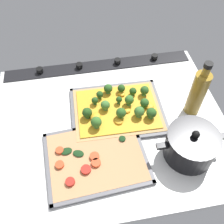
# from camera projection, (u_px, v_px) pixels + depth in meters

# --- Properties ---
(ground_plane) EXTENTS (0.84, 0.70, 0.03)m
(ground_plane) POSITION_uv_depth(u_px,v_px,m) (111.00, 125.00, 0.95)
(ground_plane) COLOR white
(stove_control_panel) EXTENTS (0.81, 0.07, 0.03)m
(stove_control_panel) POSITION_uv_depth(u_px,v_px,m) (99.00, 65.00, 1.12)
(stove_control_panel) COLOR black
(stove_control_panel) RESTS_ON ground_plane
(baking_tray_front) EXTENTS (0.35, 0.28, 0.01)m
(baking_tray_front) POSITION_uv_depth(u_px,v_px,m) (117.00, 111.00, 0.96)
(baking_tray_front) COLOR slate
(baking_tray_front) RESTS_ON ground_plane
(broccoli_pizza) EXTENTS (0.32, 0.25, 0.06)m
(broccoli_pizza) POSITION_uv_depth(u_px,v_px,m) (119.00, 108.00, 0.95)
(broccoli_pizza) COLOR tan
(broccoli_pizza) RESTS_ON baking_tray_front
(baking_tray_back) EXTENTS (0.34, 0.28, 0.01)m
(baking_tray_back) POSITION_uv_depth(u_px,v_px,m) (96.00, 158.00, 0.84)
(baking_tray_back) COLOR slate
(baking_tray_back) RESTS_ON ground_plane
(veggie_pizza_back) EXTENTS (0.32, 0.26, 0.02)m
(veggie_pizza_back) POSITION_uv_depth(u_px,v_px,m) (95.00, 158.00, 0.83)
(veggie_pizza_back) COLOR tan
(veggie_pizza_back) RESTS_ON baking_tray_back
(cooking_pot) EXTENTS (0.24, 0.17, 0.13)m
(cooking_pot) POSITION_uv_depth(u_px,v_px,m) (191.00, 145.00, 0.82)
(cooking_pot) COLOR black
(cooking_pot) RESTS_ON ground_plane
(oil_bottle) EXTENTS (0.06, 0.06, 0.23)m
(oil_bottle) POSITION_uv_depth(u_px,v_px,m) (198.00, 93.00, 0.90)
(oil_bottle) COLOR olive
(oil_bottle) RESTS_ON ground_plane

